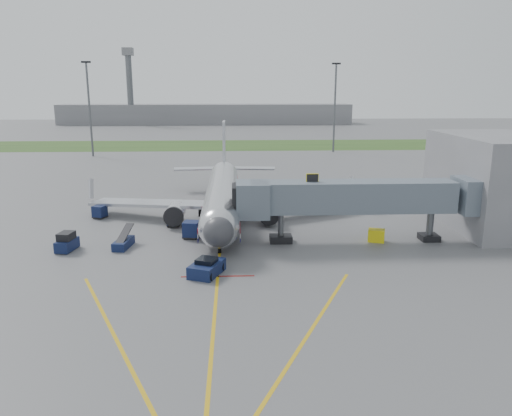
{
  "coord_description": "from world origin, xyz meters",
  "views": [
    {
      "loc": [
        1.43,
        -42.32,
        15.07
      ],
      "look_at": [
        3.59,
        6.32,
        3.2
      ],
      "focal_mm": 35.0,
      "sensor_mm": 36.0,
      "label": 1
    }
  ],
  "objects_px": {
    "belt_loader": "(123,243)",
    "baggage_tug": "(67,242)",
    "airliner": "(222,195)",
    "ramp_worker": "(192,227)",
    "pushback_tug": "(207,268)"
  },
  "relations": [
    {
      "from": "belt_loader",
      "to": "baggage_tug",
      "type": "bearing_deg",
      "value": -171.89
    },
    {
      "from": "belt_loader",
      "to": "ramp_worker",
      "type": "bearing_deg",
      "value": 31.99
    },
    {
      "from": "airliner",
      "to": "belt_loader",
      "type": "relative_size",
      "value": 9.2
    },
    {
      "from": "airliner",
      "to": "pushback_tug",
      "type": "relative_size",
      "value": 9.21
    },
    {
      "from": "belt_loader",
      "to": "ramp_worker",
      "type": "relative_size",
      "value": 2.5
    },
    {
      "from": "baggage_tug",
      "to": "airliner",
      "type": "bearing_deg",
      "value": 39.61
    },
    {
      "from": "airliner",
      "to": "belt_loader",
      "type": "bearing_deg",
      "value": -129.69
    },
    {
      "from": "belt_loader",
      "to": "ramp_worker",
      "type": "distance_m",
      "value": 7.43
    },
    {
      "from": "pushback_tug",
      "to": "baggage_tug",
      "type": "distance_m",
      "value": 15.13
    },
    {
      "from": "airliner",
      "to": "pushback_tug",
      "type": "height_order",
      "value": "airliner"
    },
    {
      "from": "baggage_tug",
      "to": "pushback_tug",
      "type": "bearing_deg",
      "value": -26.74
    },
    {
      "from": "airliner",
      "to": "ramp_worker",
      "type": "height_order",
      "value": "airliner"
    },
    {
      "from": "pushback_tug",
      "to": "baggage_tug",
      "type": "bearing_deg",
      "value": 153.26
    },
    {
      "from": "baggage_tug",
      "to": "ramp_worker",
      "type": "relative_size",
      "value": 1.76
    },
    {
      "from": "belt_loader",
      "to": "ramp_worker",
      "type": "xyz_separation_m",
      "value": [
        6.3,
        3.93,
        0.32
      ]
    }
  ]
}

